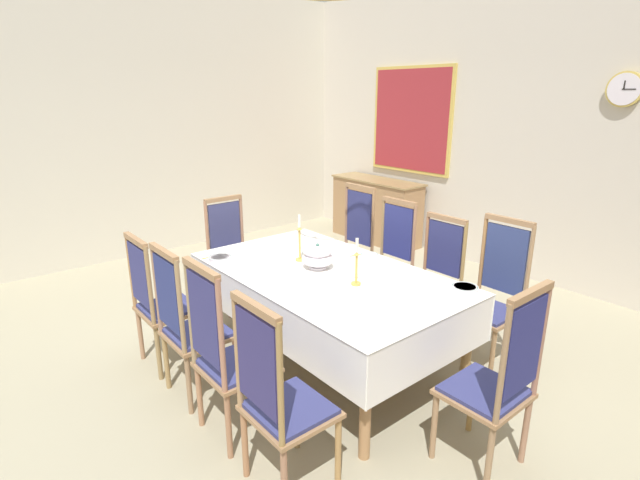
{
  "coord_description": "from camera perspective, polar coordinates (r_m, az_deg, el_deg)",
  "views": [
    {
      "loc": [
        2.6,
        -2.06,
        2.09
      ],
      "look_at": [
        -0.14,
        0.2,
        0.99
      ],
      "focal_mm": 26.79,
      "sensor_mm": 36.0,
      "label": 1
    }
  ],
  "objects": [
    {
      "name": "chair_south_c",
      "position": [
        3.03,
        -11.21,
        -13.03
      ],
      "size": [
        0.44,
        0.42,
        1.18
      ],
      "color": "#A36E43",
      "rests_on": "ground"
    },
    {
      "name": "sideboard",
      "position": [
        7.02,
        6.72,
        3.58
      ],
      "size": [
        1.44,
        0.48,
        0.9
      ],
      "rotation": [
        0.0,
        0.0,
        3.14
      ],
      "color": "#9A714B",
      "rests_on": "ground"
    },
    {
      "name": "chair_head_east",
      "position": [
        2.91,
        20.4,
        -15.43
      ],
      "size": [
        0.42,
        0.44,
        1.16
      ],
      "rotation": [
        0.0,
        0.0,
        1.57
      ],
      "color": "#95704F",
      "rests_on": "ground"
    },
    {
      "name": "tablecloth",
      "position": [
        3.68,
        0.72,
        -5.05
      ],
      "size": [
        2.12,
        1.23,
        0.35
      ],
      "color": "white",
      "rests_on": "dining_table"
    },
    {
      "name": "bowl_far_left",
      "position": [
        4.14,
        3.36,
        -0.98
      ],
      "size": [
        0.18,
        0.18,
        0.04
      ],
      "color": "white",
      "rests_on": "tablecloth"
    },
    {
      "name": "candlestick_west",
      "position": [
        3.84,
        -2.45,
        -0.26
      ],
      "size": [
        0.07,
        0.07,
        0.38
      ],
      "color": "gold",
      "rests_on": "tablecloth"
    },
    {
      "name": "chair_south_b",
      "position": [
        3.47,
        -15.48,
        -9.54
      ],
      "size": [
        0.44,
        0.42,
        1.13
      ],
      "color": "#946A47",
      "rests_on": "ground"
    },
    {
      "name": "bowl_near_right",
      "position": [
        3.97,
        -11.83,
        -2.14
      ],
      "size": [
        0.19,
        0.19,
        0.04
      ],
      "color": "white",
      "rests_on": "tablecloth"
    },
    {
      "name": "spoon_secondary",
      "position": [
        4.09,
        -12.32,
        -1.81
      ],
      "size": [
        0.03,
        0.18,
        0.01
      ],
      "rotation": [
        0.0,
        0.0,
        0.02
      ],
      "color": "gold",
      "rests_on": "tablecloth"
    },
    {
      "name": "dining_table",
      "position": [
        3.68,
        0.72,
        -4.93
      ],
      "size": [
        2.1,
        1.21,
        0.78
      ],
      "color": "#A07946",
      "rests_on": "ground"
    },
    {
      "name": "chair_south_d",
      "position": [
        2.63,
        -4.92,
        -18.22
      ],
      "size": [
        0.44,
        0.42,
        1.14
      ],
      "color": "#997B4C",
      "rests_on": "ground"
    },
    {
      "name": "candlestick_east",
      "position": [
        3.37,
        4.38,
        -3.16
      ],
      "size": [
        0.07,
        0.07,
        0.35
      ],
      "color": "gold",
      "rests_on": "tablecloth"
    },
    {
      "name": "ground",
      "position": [
        3.93,
        -1.03,
        -15.32
      ],
      "size": [
        7.25,
        6.33,
        0.04
      ],
      "primitive_type": "cube",
      "color": "tan"
    },
    {
      "name": "bowl_near_left",
      "position": [
        3.96,
        5.94,
        -1.87
      ],
      "size": [
        0.15,
        0.15,
        0.04
      ],
      "color": "white",
      "rests_on": "tablecloth"
    },
    {
      "name": "mounted_clock",
      "position": [
        5.49,
        32.63,
        14.93
      ],
      "size": [
        0.33,
        0.06,
        0.33
      ],
      "color": "#D1B251"
    },
    {
      "name": "spoon_primary",
      "position": [
        4.05,
        5.21,
        -1.66
      ],
      "size": [
        0.06,
        0.17,
        0.01
      ],
      "rotation": [
        0.0,
        0.0,
        -0.26
      ],
      "color": "gold",
      "rests_on": "tablecloth"
    },
    {
      "name": "framed_painting",
      "position": [
        6.79,
        10.81,
        13.87
      ],
      "size": [
        1.33,
        0.05,
        1.4
      ],
      "color": "#D1B251"
    },
    {
      "name": "chair_north_c",
      "position": [
        4.27,
        13.41,
        -4.43
      ],
      "size": [
        0.44,
        0.42,
        1.09
      ],
      "rotation": [
        0.0,
        0.0,
        3.14
      ],
      "color": "#9B6850",
      "rests_on": "ground"
    },
    {
      "name": "bowl_far_right",
      "position": [
        3.44,
        16.9,
        -5.55
      ],
      "size": [
        0.18,
        0.18,
        0.04
      ],
      "color": "white",
      "rests_on": "tablecloth"
    },
    {
      "name": "chair_head_west",
      "position": [
        4.87,
        -10.45,
        -1.45
      ],
      "size": [
        0.42,
        0.44,
        1.11
      ],
      "rotation": [
        0.0,
        0.0,
        -1.57
      ],
      "color": "#A4674F",
      "rests_on": "ground"
    },
    {
      "name": "chair_north_b",
      "position": [
        4.58,
        8.14,
        -2.37
      ],
      "size": [
        0.44,
        0.42,
        1.14
      ],
      "rotation": [
        0.0,
        0.0,
        3.14
      ],
      "color": "#9B6B55",
      "rests_on": "ground"
    },
    {
      "name": "back_wall",
      "position": [
        5.88,
        24.68,
        11.98
      ],
      "size": [
        7.25,
        0.08,
        3.42
      ],
      "primitive_type": "cube",
      "color": "beige",
      "rests_on": "ground"
    },
    {
      "name": "chair_north_d",
      "position": [
        3.98,
        19.96,
        -6.15
      ],
      "size": [
        0.44,
        0.42,
        1.19
      ],
      "rotation": [
        0.0,
        0.0,
        3.14
      ],
      "color": "#9A744D",
      "rests_on": "ground"
    },
    {
      "name": "left_wall",
      "position": [
        6.6,
        -21.89,
        12.71
      ],
      "size": [
        0.08,
        6.33,
        3.42
      ],
      "primitive_type": "cube",
      "color": "beige",
      "rests_on": "ground"
    },
    {
      "name": "chair_south_a",
      "position": [
        3.93,
        -18.66,
        -6.85
      ],
      "size": [
        0.44,
        0.42,
        1.09
      ],
      "color": "#A47A44",
      "rests_on": "ground"
    },
    {
      "name": "chair_north_a",
      "position": [
        4.93,
        3.67,
        -0.58
      ],
      "size": [
        0.44,
        0.42,
        1.2
      ],
      "rotation": [
        0.0,
        0.0,
        3.14
      ],
      "color": "#91714D",
      "rests_on": "ground"
    },
    {
      "name": "soup_tureen",
      "position": [
        3.69,
        -0.28,
        -1.96
      ],
      "size": [
        0.25,
        0.25,
        0.2
      ],
      "color": "white",
      "rests_on": "tablecloth"
    }
  ]
}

